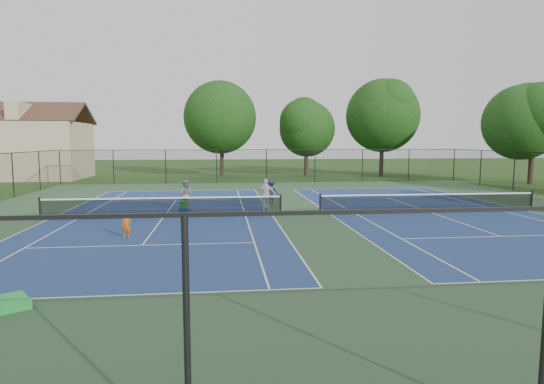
{
  "coord_description": "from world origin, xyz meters",
  "views": [
    {
      "loc": [
        -4.08,
        -23.13,
        3.83
      ],
      "look_at": [
        -1.61,
        -1.0,
        1.3
      ],
      "focal_mm": 30.0,
      "sensor_mm": 36.0,
      "label": 1
    }
  ],
  "objects": [
    {
      "name": "tennis_court_right",
      "position": [
        7.0,
        0.0,
        0.1
      ],
      "size": [
        12.0,
        23.83,
        1.07
      ],
      "color": "navy",
      "rests_on": "ground"
    },
    {
      "name": "clapboard_house",
      "position": [
        -23.0,
        25.0,
        3.09
      ],
      "size": [
        10.8,
        8.1,
        7.65
      ],
      "color": "tan",
      "rests_on": "ground"
    },
    {
      "name": "tree_side_e",
      "position": [
        23.0,
        14.0,
        5.81
      ],
      "size": [
        6.6,
        6.6,
        8.87
      ],
      "color": "#2D2116",
      "rests_on": "ground"
    },
    {
      "name": "tree_back_d",
      "position": [
        13.0,
        24.0,
        6.82
      ],
      "size": [
        7.8,
        7.8,
        10.37
      ],
      "color": "#2D2116",
      "rests_on": "ground"
    },
    {
      "name": "tennis_court_left",
      "position": [
        -7.0,
        0.0,
        0.1
      ],
      "size": [
        12.0,
        23.83,
        1.07
      ],
      "color": "navy",
      "rests_on": "ground"
    },
    {
      "name": "tree_back_b",
      "position": [
        -4.0,
        26.0,
        6.6
      ],
      "size": [
        7.6,
        7.6,
        10.03
      ],
      "color": "#2D2116",
      "rests_on": "ground"
    },
    {
      "name": "bystander_a",
      "position": [
        -1.65,
        1.61,
        0.87
      ],
      "size": [
        1.03,
        0.45,
        1.75
      ],
      "primitive_type": "imported",
      "rotation": [
        0.0,
        0.0,
        3.11
      ],
      "color": "silver",
      "rests_on": "ground"
    },
    {
      "name": "child_player",
      "position": [
        -7.82,
        -5.0,
        0.5
      ],
      "size": [
        0.39,
        0.29,
        1.0
      ],
      "primitive_type": "imported",
      "rotation": [
        0.0,
        0.0,
        0.14
      ],
      "color": "orange",
      "rests_on": "ground"
    },
    {
      "name": "tree_back_c",
      "position": [
        5.0,
        25.0,
        5.48
      ],
      "size": [
        6.0,
        6.0,
        8.4
      ],
      "color": "#2D2116",
      "rests_on": "ground"
    },
    {
      "name": "bystander_b",
      "position": [
        -1.16,
        3.6,
        0.76
      ],
      "size": [
        1.03,
        0.65,
        1.52
      ],
      "primitive_type": "imported",
      "rotation": [
        0.0,
        0.0,
        3.05
      ],
      "color": "#191C37",
      "rests_on": "ground"
    },
    {
      "name": "ball_crate",
      "position": [
        -6.07,
        0.85,
        0.14
      ],
      "size": [
        0.47,
        0.38,
        0.29
      ],
      "primitive_type": "cube",
      "rotation": [
        0.0,
        0.0,
        -0.29
      ],
      "color": "navy",
      "rests_on": "ground"
    },
    {
      "name": "ball_hopper",
      "position": [
        -6.07,
        0.85,
        0.48
      ],
      "size": [
        0.41,
        0.36,
        0.38
      ],
      "primitive_type": "cube",
      "rotation": [
        0.0,
        0.0,
        -0.37
      ],
      "color": "#1B9B21",
      "rests_on": "ball_crate"
    },
    {
      "name": "instructor",
      "position": [
        -6.07,
        2.18,
        0.83
      ],
      "size": [
        0.92,
        0.78,
        1.66
      ],
      "primitive_type": "imported",
      "rotation": [
        0.0,
        0.0,
        2.93
      ],
      "color": "gray",
      "rests_on": "ground"
    },
    {
      "name": "court_pad",
      "position": [
        0.0,
        0.0,
        0.0
      ],
      "size": [
        36.0,
        36.0,
        0.01
      ],
      "primitive_type": "cube",
      "color": "#315735",
      "rests_on": "ground"
    },
    {
      "name": "ground",
      "position": [
        0.0,
        0.0,
        0.0
      ],
      "size": [
        140.0,
        140.0,
        0.0
      ],
      "primitive_type": "plane",
      "color": "#234716",
      "rests_on": "ground"
    },
    {
      "name": "perimeter_fence",
      "position": [
        0.0,
        0.0,
        1.6
      ],
      "size": [
        36.08,
        36.08,
        3.02
      ],
      "color": "black",
      "rests_on": "ground"
    }
  ]
}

